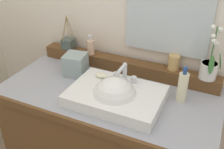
# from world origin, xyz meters

# --- Properties ---
(vanity_cabinet) EXTENTS (1.25, 0.63, 0.89)m
(vanity_cabinet) POSITION_xyz_m (0.00, -0.00, 0.44)
(vanity_cabinet) COLOR brown
(vanity_cabinet) RESTS_ON ground
(back_ledge) EXTENTS (1.18, 0.09, 0.08)m
(back_ledge) POSITION_xyz_m (0.00, 0.25, 0.93)
(back_ledge) COLOR brown
(back_ledge) RESTS_ON vanity_cabinet
(sink_basin) EXTENTS (0.50, 0.35, 0.27)m
(sink_basin) POSITION_xyz_m (0.08, -0.08, 0.92)
(sink_basin) COLOR white
(sink_basin) RESTS_ON vanity_cabinet
(soap_bar) EXTENTS (0.07, 0.04, 0.02)m
(soap_bar) POSITION_xyz_m (-0.06, 0.02, 0.96)
(soap_bar) COLOR beige
(soap_bar) RESTS_ON sink_basin
(potted_plant) EXTENTS (0.12, 0.12, 0.32)m
(potted_plant) POSITION_xyz_m (0.50, 0.24, 1.04)
(potted_plant) COLOR silver
(potted_plant) RESTS_ON back_ledge
(soap_dispenser) EXTENTS (0.05, 0.05, 0.13)m
(soap_dispenser) POSITION_xyz_m (-0.25, 0.24, 1.02)
(soap_dispenser) COLOR #E2B490
(soap_dispenser) RESTS_ON back_ledge
(tumbler_cup) EXTENTS (0.07, 0.07, 0.09)m
(tumbler_cup) POSITION_xyz_m (0.30, 0.27, 1.01)
(tumbler_cup) COLOR tan
(tumbler_cup) RESTS_ON back_ledge
(reed_diffuser) EXTENTS (0.11, 0.09, 0.24)m
(reed_diffuser) POSITION_xyz_m (-0.43, 0.26, 1.01)
(reed_diffuser) COLOR #46524D
(reed_diffuser) RESTS_ON back_ledge
(lotion_bottle) EXTENTS (0.05, 0.06, 0.21)m
(lotion_bottle) POSITION_xyz_m (0.40, 0.08, 0.97)
(lotion_bottle) COLOR beige
(lotion_bottle) RESTS_ON vanity_cabinet
(tissue_box) EXTENTS (0.15, 0.15, 0.14)m
(tissue_box) POSITION_xyz_m (-0.27, 0.09, 0.95)
(tissue_box) COLOR #8E9E9D
(tissue_box) RESTS_ON vanity_cabinet
(mirror) EXTENTS (0.49, 0.02, 0.54)m
(mirror) POSITION_xyz_m (0.23, 0.31, 1.32)
(mirror) COLOR silver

